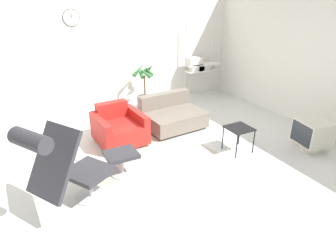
{
  "coord_description": "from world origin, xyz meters",
  "views": [
    {
      "loc": [
        -2.06,
        -3.83,
        2.58
      ],
      "look_at": [
        0.06,
        0.14,
        0.55
      ],
      "focal_mm": 32.0,
      "sensor_mm": 36.0,
      "label": 1
    }
  ],
  "objects_px": {
    "ottoman": "(121,158)",
    "potted_plant": "(145,92)",
    "crt_television": "(312,134)",
    "armchair_red": "(119,129)",
    "shelf_unit": "(198,65)",
    "couch_low": "(172,116)",
    "side_table": "(239,130)",
    "lounge_chair": "(62,162)"
  },
  "relations": [
    {
      "from": "shelf_unit",
      "to": "ottoman",
      "type": "bearing_deg",
      "value": -139.89
    },
    {
      "from": "couch_low",
      "to": "crt_television",
      "type": "relative_size",
      "value": 2.02
    },
    {
      "from": "lounge_chair",
      "to": "shelf_unit",
      "type": "xyz_separation_m",
      "value": [
        3.98,
        3.11,
        0.1
      ]
    },
    {
      "from": "lounge_chair",
      "to": "potted_plant",
      "type": "distance_m",
      "value": 3.81
    },
    {
      "from": "crt_television",
      "to": "potted_plant",
      "type": "distance_m",
      "value": 3.69
    },
    {
      "from": "couch_low",
      "to": "crt_television",
      "type": "xyz_separation_m",
      "value": [
        1.69,
        -2.03,
        0.07
      ]
    },
    {
      "from": "potted_plant",
      "to": "armchair_red",
      "type": "bearing_deg",
      "value": -129.6
    },
    {
      "from": "potted_plant",
      "to": "ottoman",
      "type": "bearing_deg",
      "value": -121.4
    },
    {
      "from": "ottoman",
      "to": "potted_plant",
      "type": "relative_size",
      "value": 0.43
    },
    {
      "from": "lounge_chair",
      "to": "shelf_unit",
      "type": "bearing_deg",
      "value": 97.89
    },
    {
      "from": "armchair_red",
      "to": "potted_plant",
      "type": "distance_m",
      "value": 1.81
    },
    {
      "from": "crt_television",
      "to": "potted_plant",
      "type": "height_order",
      "value": "potted_plant"
    },
    {
      "from": "side_table",
      "to": "crt_television",
      "type": "height_order",
      "value": "crt_television"
    },
    {
      "from": "lounge_chair",
      "to": "potted_plant",
      "type": "xyz_separation_m",
      "value": [
        2.39,
        2.95,
        -0.33
      ]
    },
    {
      "from": "lounge_chair",
      "to": "side_table",
      "type": "xyz_separation_m",
      "value": [
        2.95,
        0.26,
        -0.35
      ]
    },
    {
      "from": "couch_low",
      "to": "potted_plant",
      "type": "distance_m",
      "value": 1.24
    },
    {
      "from": "couch_low",
      "to": "side_table",
      "type": "height_order",
      "value": "couch_low"
    },
    {
      "from": "lounge_chair",
      "to": "ottoman",
      "type": "xyz_separation_m",
      "value": [
        0.9,
        0.53,
        -0.47
      ]
    },
    {
      "from": "couch_low",
      "to": "shelf_unit",
      "type": "xyz_separation_m",
      "value": [
        1.54,
        1.38,
        0.61
      ]
    },
    {
      "from": "ottoman",
      "to": "armchair_red",
      "type": "xyz_separation_m",
      "value": [
        0.33,
        1.04,
        -0.01
      ]
    },
    {
      "from": "crt_television",
      "to": "shelf_unit",
      "type": "relative_size",
      "value": 0.32
    },
    {
      "from": "shelf_unit",
      "to": "potted_plant",
      "type": "bearing_deg",
      "value": -174.23
    },
    {
      "from": "side_table",
      "to": "shelf_unit",
      "type": "bearing_deg",
      "value": 70.17
    },
    {
      "from": "crt_television",
      "to": "armchair_red",
      "type": "bearing_deg",
      "value": 67.27
    },
    {
      "from": "ottoman",
      "to": "potted_plant",
      "type": "xyz_separation_m",
      "value": [
        1.48,
        2.43,
        0.15
      ]
    },
    {
      "from": "armchair_red",
      "to": "couch_low",
      "type": "relative_size",
      "value": 0.74
    },
    {
      "from": "shelf_unit",
      "to": "crt_television",
      "type": "bearing_deg",
      "value": -87.5
    },
    {
      "from": "crt_television",
      "to": "shelf_unit",
      "type": "height_order",
      "value": "shelf_unit"
    },
    {
      "from": "ottoman",
      "to": "couch_low",
      "type": "height_order",
      "value": "couch_low"
    },
    {
      "from": "crt_television",
      "to": "potted_plant",
      "type": "bearing_deg",
      "value": 38.21
    },
    {
      "from": "potted_plant",
      "to": "crt_television",
      "type": "bearing_deg",
      "value": -61.87
    },
    {
      "from": "armchair_red",
      "to": "side_table",
      "type": "height_order",
      "value": "armchair_red"
    },
    {
      "from": "lounge_chair",
      "to": "shelf_unit",
      "type": "distance_m",
      "value": 5.05
    },
    {
      "from": "lounge_chair",
      "to": "side_table",
      "type": "distance_m",
      "value": 2.98
    },
    {
      "from": "side_table",
      "to": "lounge_chair",
      "type": "bearing_deg",
      "value": -174.9
    },
    {
      "from": "couch_low",
      "to": "side_table",
      "type": "bearing_deg",
      "value": 105.37
    },
    {
      "from": "couch_low",
      "to": "shelf_unit",
      "type": "bearing_deg",
      "value": -141.93
    },
    {
      "from": "side_table",
      "to": "crt_television",
      "type": "xyz_separation_m",
      "value": [
        1.18,
        -0.57,
        -0.1
      ]
    },
    {
      "from": "ottoman",
      "to": "armchair_red",
      "type": "height_order",
      "value": "armchair_red"
    },
    {
      "from": "armchair_red",
      "to": "potted_plant",
      "type": "xyz_separation_m",
      "value": [
        1.15,
        1.39,
        0.15
      ]
    },
    {
      "from": "ottoman",
      "to": "potted_plant",
      "type": "height_order",
      "value": "potted_plant"
    },
    {
      "from": "ottoman",
      "to": "couch_low",
      "type": "xyz_separation_m",
      "value": [
        1.53,
        1.21,
        -0.04
      ]
    }
  ]
}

